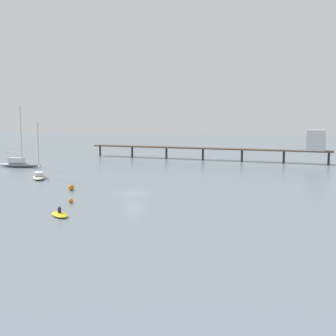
{
  "coord_description": "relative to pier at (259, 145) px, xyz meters",
  "views": [
    {
      "loc": [
        19.98,
        -55.5,
        10.2
      ],
      "look_at": [
        0.0,
        17.11,
        1.5
      ],
      "focal_mm": 47.15,
      "sensor_mm": 36.0,
      "label": 1
    }
  ],
  "objects": [
    {
      "name": "dinghy_yellow",
      "position": [
        -16.14,
        -62.64,
        -3.77
      ],
      "size": [
        3.25,
        3.15,
        1.14
      ],
      "color": "yellow",
      "rests_on": "ground_plane"
    },
    {
      "name": "mooring_buoy_mid",
      "position": [
        -22.61,
        -47.74,
        -3.55
      ],
      "size": [
        0.83,
        0.83,
        0.83
      ],
      "primitive_type": "sphere",
      "color": "orange",
      "rests_on": "ground_plane"
    },
    {
      "name": "ground_plane",
      "position": [
        -13.42,
        -47.31,
        -3.97
      ],
      "size": [
        400.0,
        400.0,
        0.0
      ],
      "primitive_type": "plane",
      "color": "slate"
    },
    {
      "name": "pier",
      "position": [
        0.0,
        0.0,
        0.0
      ],
      "size": [
        59.11,
        10.05,
        7.45
      ],
      "color": "brown",
      "rests_on": "ground_plane"
    },
    {
      "name": "sailboat_cream",
      "position": [
        -33.68,
        -38.0,
        -3.4
      ],
      "size": [
        5.42,
        7.26,
        9.42
      ],
      "color": "beige",
      "rests_on": "ground_plane"
    },
    {
      "name": "sailboat_gray",
      "position": [
        -46.82,
        -24.11,
        -3.16
      ],
      "size": [
        9.87,
        2.76,
        12.52
      ],
      "color": "gray",
      "rests_on": "ground_plane"
    },
    {
      "name": "mooring_buoy_near",
      "position": [
        -18.36,
        -55.97,
        -3.69
      ],
      "size": [
        0.56,
        0.56,
        0.56
      ],
      "primitive_type": "sphere",
      "color": "orange",
      "rests_on": "ground_plane"
    }
  ]
}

